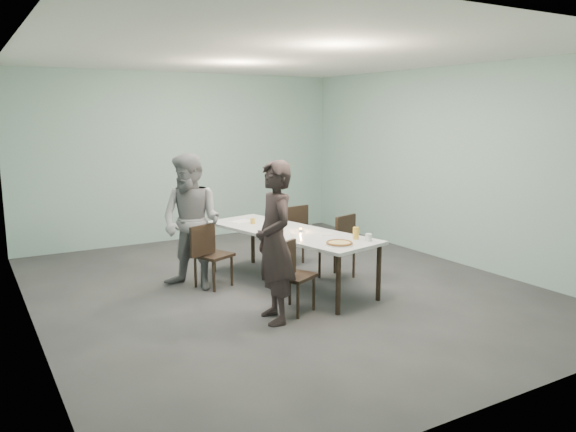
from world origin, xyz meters
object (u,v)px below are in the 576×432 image
water_tumbler (369,237)px  tealight (301,230)px  pizza (339,243)px  amber_tumbler (253,221)px  chair_near_left (290,272)px  beer_glass (356,233)px  chair_near_right (341,242)px  diner_near (275,242)px  chair_far_right (292,230)px  chair_far_left (209,251)px  table (289,235)px  diner_far (191,222)px  side_plate (326,234)px

water_tumbler → tealight: water_tumbler is taller
pizza → amber_tumbler: 1.70m
chair_near_left → beer_glass: beer_glass is taller
pizza → tealight: (0.00, 0.87, 0.00)m
pizza → amber_tumbler: (-0.30, 1.67, 0.02)m
chair_near_right → diner_near: bearing=16.0°
beer_glass → amber_tumbler: (-0.65, 1.53, -0.03)m
chair_far_right → tealight: chair_far_right is taller
chair_far_left → pizza: (1.07, -1.43, 0.27)m
water_tumbler → chair_near_left: bearing=175.9°
table → chair_near_left: chair_near_left is taller
chair_far_left → amber_tumbler: 0.86m
pizza → tealight: size_ratio=6.07×
chair_far_left → beer_glass: bearing=-65.0°
diner_far → side_plate: size_ratio=9.89×
pizza → chair_far_right: bearing=74.6°
chair_far_right → diner_far: size_ratio=0.49×
chair_near_right → water_tumbler: size_ratio=9.67×
pizza → table: bearing=95.1°
tealight → amber_tumbler: amber_tumbler is taller
diner_far → beer_glass: size_ratio=11.87×
chair_near_left → water_tumbler: chair_near_left is taller
chair_far_right → table: bearing=50.1°
chair_far_left → amber_tumbler: (0.77, 0.24, 0.29)m
side_plate → tealight: size_ratio=3.21×
pizza → amber_tumbler: bearing=100.2°
table → beer_glass: (0.44, -0.87, 0.13)m
diner_near → water_tumbler: 1.33m
chair_near_left → water_tumbler: size_ratio=9.67×
chair_near_left → pizza: chair_near_left is taller
table → tealight: size_ratio=48.79×
chair_far_right → pizza: (-0.56, -2.04, 0.27)m
beer_glass → table: bearing=117.0°
amber_tumbler → chair_far_left: bearing=-162.6°
pizza → amber_tumbler: amber_tumbler is taller
chair_near_left → side_plate: chair_near_left is taller
chair_far_right → beer_glass: beer_glass is taller
diner_near → side_plate: (1.10, 0.61, -0.14)m
beer_glass → chair_far_right: bearing=83.7°
chair_near_left → tealight: size_ratio=15.54×
diner_far → water_tumbler: diner_far is taller
table → diner_far: size_ratio=1.53×
chair_far_right → tealight: (-0.56, -1.17, 0.27)m
chair_far_left → chair_near_right: size_ratio=1.00×
table → chair_near_right: 0.84m
side_plate → pizza: bearing=-109.0°
diner_far → water_tumbler: size_ratio=19.79×
diner_near → diner_far: diner_near is taller
chair_near_left → water_tumbler: (1.07, -0.08, 0.29)m
diner_far → amber_tumbler: 0.97m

